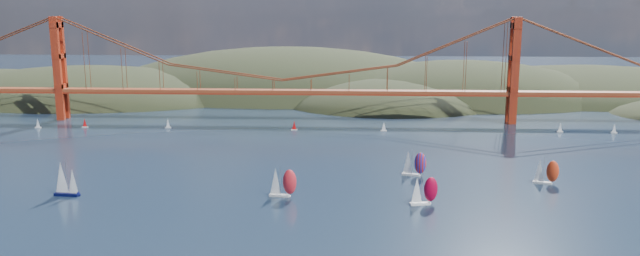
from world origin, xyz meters
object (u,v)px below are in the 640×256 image
at_px(racer_rwb, 414,163).
at_px(racer_1, 423,190).
at_px(sloop_navy, 65,179).
at_px(racer_2, 546,171).
at_px(racer_0, 282,182).

bearing_deg(racer_rwb, racer_1, -73.29).
bearing_deg(sloop_navy, racer_2, 11.98).
distance_m(racer_2, racer_rwb, 45.53).
bearing_deg(racer_2, racer_1, -133.27).
height_order(sloop_navy, racer_2, sloop_navy).
bearing_deg(racer_2, racer_rwb, -172.86).
xyz_separation_m(sloop_navy, racer_0, (70.89, 2.33, -0.59)).
bearing_deg(racer_2, sloop_navy, -154.85).
relative_size(racer_0, racer_1, 1.04).
xyz_separation_m(racer_0, racer_rwb, (45.11, 27.32, -0.20)).
distance_m(racer_0, racer_2, 91.89).
height_order(sloop_navy, racer_rwb, sloop_navy).
height_order(racer_0, racer_2, racer_0).
xyz_separation_m(racer_1, racer_rwb, (0.31, 33.40, 0.00)).
xyz_separation_m(sloop_navy, racer_1, (115.69, -3.76, -0.80)).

